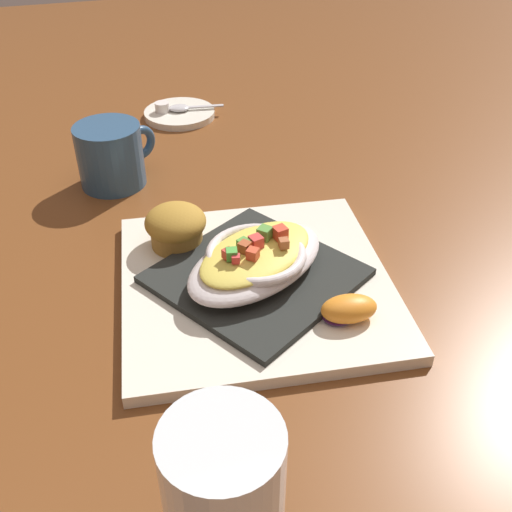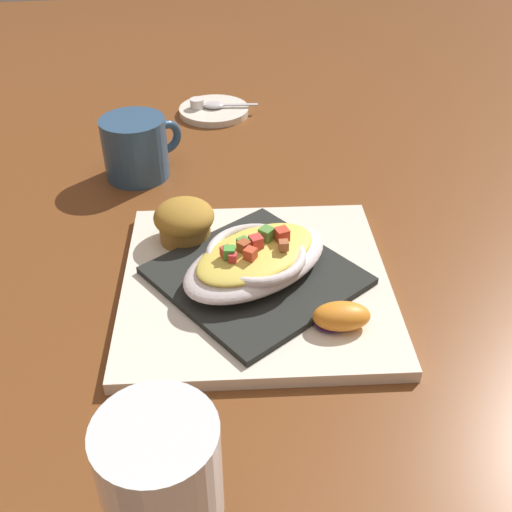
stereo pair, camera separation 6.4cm
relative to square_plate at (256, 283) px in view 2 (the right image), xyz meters
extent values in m
plane|color=brown|center=(0.00, 0.00, -0.01)|extent=(2.60, 2.60, 0.00)
cube|color=white|center=(0.00, 0.00, 0.00)|extent=(0.31, 0.31, 0.01)
cube|color=#262826|center=(0.00, 0.00, 0.01)|extent=(0.25, 0.26, 0.01)
ellipsoid|color=silver|center=(0.00, 0.00, 0.03)|extent=(0.20, 0.18, 0.03)
torus|color=silver|center=(0.00, 0.00, 0.04)|extent=(0.15, 0.15, 0.01)
ellipsoid|color=#E6D253|center=(0.00, 0.00, 0.04)|extent=(0.17, 0.15, 0.02)
cube|color=green|center=(0.03, 0.01, 0.05)|extent=(0.01, 0.01, 0.01)
cube|color=#AC4E29|center=(0.01, 0.01, 0.05)|extent=(0.02, 0.02, 0.01)
cube|color=#D43F3A|center=(0.00, 0.00, 0.06)|extent=(0.02, 0.02, 0.01)
cube|color=#D04B2D|center=(0.01, 0.02, 0.05)|extent=(0.02, 0.02, 0.01)
cube|color=#D8383C|center=(0.03, 0.02, 0.05)|extent=(0.01, 0.01, 0.01)
cube|color=#AB5D36|center=(-0.03, 0.01, 0.05)|extent=(0.01, 0.01, 0.01)
cube|color=#529D3C|center=(0.01, 0.00, 0.05)|extent=(0.02, 0.02, 0.01)
cube|color=#CC4032|center=(0.03, 0.01, 0.05)|extent=(0.01, 0.01, 0.01)
cube|color=#D2412B|center=(-0.03, -0.01, 0.06)|extent=(0.02, 0.02, 0.01)
cube|color=#55953C|center=(-0.01, -0.01, 0.06)|extent=(0.02, 0.02, 0.01)
cylinder|color=#A37631|center=(0.07, -0.09, 0.02)|extent=(0.06, 0.06, 0.02)
ellipsoid|color=#A87C2C|center=(0.07, -0.09, 0.04)|extent=(0.07, 0.07, 0.04)
ellipsoid|color=#4C0F23|center=(0.07, -0.09, 0.05)|extent=(0.03, 0.03, 0.01)
ellipsoid|color=#4B2367|center=(-0.07, 0.08, 0.01)|extent=(0.06, 0.06, 0.01)
ellipsoid|color=orange|center=(-0.07, 0.09, 0.02)|extent=(0.06, 0.04, 0.03)
cylinder|color=#2E5073|center=(0.13, -0.28, 0.04)|extent=(0.09, 0.09, 0.09)
torus|color=#2E5073|center=(0.08, -0.30, 0.04)|extent=(0.05, 0.04, 0.05)
cylinder|color=#4C2D14|center=(0.13, -0.28, 0.02)|extent=(0.08, 0.08, 0.05)
cylinder|color=white|center=(0.10, 0.29, 0.10)|extent=(0.07, 0.07, 0.08)
cylinder|color=silver|center=(0.10, 0.29, 0.08)|extent=(0.06, 0.06, 0.04)
cylinder|color=white|center=(0.00, -0.48, 0.00)|extent=(0.12, 0.12, 0.01)
ellipsoid|color=silver|center=(0.00, -0.48, 0.01)|extent=(0.04, 0.03, 0.01)
cube|color=silver|center=(-0.04, -0.47, 0.01)|extent=(0.06, 0.01, 0.00)
cylinder|color=white|center=(0.03, -0.48, 0.01)|extent=(0.02, 0.02, 0.02)
camera|label=1|loc=(0.14, 0.49, 0.42)|focal=42.53mm
camera|label=2|loc=(0.08, 0.51, 0.42)|focal=42.53mm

